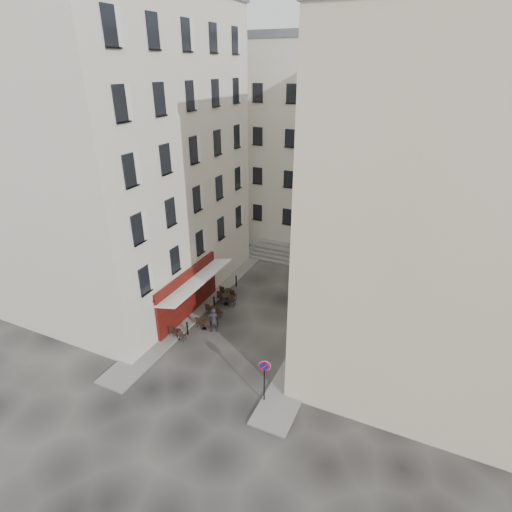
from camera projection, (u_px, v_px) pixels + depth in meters
The scene contains 18 objects.
ground at pixel (239, 339), 25.91m from camera, with size 90.00×90.00×0.00m, color black.
sidewalk_left at pixel (210, 294), 30.86m from camera, with size 2.00×22.00×0.12m, color slate.
sidewalk_right at pixel (319, 330), 26.65m from camera, with size 2.00×18.00×0.12m, color slate.
building_left at pixel (121, 156), 27.88m from camera, with size 12.20×16.20×20.60m.
building_right at pixel (445, 208), 20.83m from camera, with size 12.20×14.20×18.60m.
building_back at pixel (318, 144), 37.88m from camera, with size 18.20×10.20×18.60m.
cafe_storefront at pixel (189, 292), 27.54m from camera, with size 1.74×7.30×3.50m.
stone_steps at pixel (301, 257), 36.06m from camera, with size 9.00×3.15×0.80m.
bollard_near at pixel (187, 328), 26.08m from camera, with size 0.12×0.12×0.98m.
bollard_mid at pixel (214, 302), 28.96m from camera, with size 0.12×0.12×0.98m.
bollard_far at pixel (236, 281), 31.83m from camera, with size 0.12×0.12×0.98m.
no_parking_sign at pixel (264, 374), 20.23m from camera, with size 0.58×0.23×2.69m.
bistro_table_a at pixel (177, 334), 25.70m from camera, with size 1.16×0.54×0.82m.
bistro_table_b at pixel (204, 324), 26.68m from camera, with size 1.13×0.53×0.79m.
bistro_table_c at pixel (214, 311), 28.06m from camera, with size 1.25×0.59×0.88m.
bistro_table_d at pixel (226, 298), 29.41m from camera, with size 1.42×0.67×1.00m.
bistro_table_e at pixel (228, 293), 30.19m from camera, with size 1.33×0.62×0.93m.
pedestrian at pixel (214, 320), 26.26m from camera, with size 0.65×0.43×1.78m, color black.
Camera 1 is at (9.80, -18.70, 15.99)m, focal length 28.00 mm.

